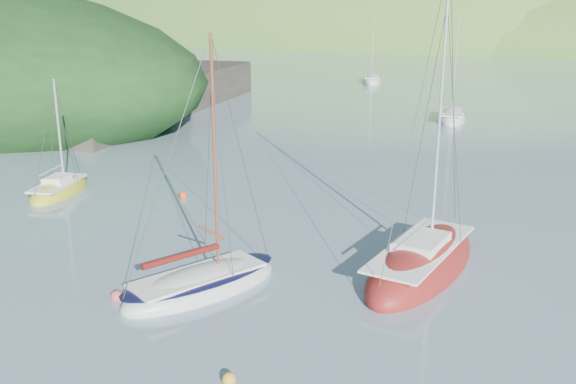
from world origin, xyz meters
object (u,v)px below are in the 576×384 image
at_px(daysailer_white, 201,285).
at_px(distant_sloop_a, 451,118).
at_px(distant_sloop_c, 372,81).
at_px(sloop_red, 421,265).
at_px(sailboat_yellow, 59,190).

distance_m(daysailer_white, distant_sloop_a, 40.06).
relative_size(daysailer_white, distant_sloop_c, 1.03).
xyz_separation_m(daysailer_white, sloop_red, (6.92, 5.51, 0.01)).
relative_size(daysailer_white, sloop_red, 0.77).
distance_m(distant_sloop_a, distant_sloop_c, 28.23).
xyz_separation_m(sloop_red, distant_sloop_c, (-22.12, 58.01, -0.06)).
distance_m(daysailer_white, sloop_red, 8.84).
relative_size(sloop_red, distant_sloop_a, 1.30).
bearing_deg(distant_sloop_c, distant_sloop_a, -75.16).
bearing_deg(daysailer_white, sailboat_yellow, 177.37).
relative_size(sailboat_yellow, distant_sloop_a, 0.69).
bearing_deg(daysailer_white, sloop_red, 62.35).
height_order(daysailer_white, sailboat_yellow, daysailer_white).
relative_size(distant_sloop_a, distant_sloop_c, 1.02).
bearing_deg(daysailer_white, distant_sloop_a, 113.11).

